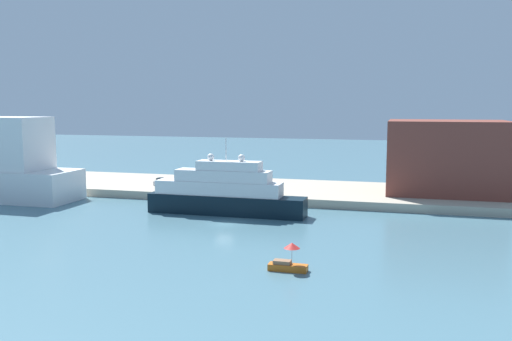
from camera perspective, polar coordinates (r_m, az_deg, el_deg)
The scene contains 8 objects.
ground at distance 80.35m, azimuth -3.34°, elevation -5.67°, with size 400.00×400.00×0.00m, color slate.
quay_dock at distance 106.56m, azimuth 1.55°, elevation -2.12°, with size 110.00×23.90×1.49m, color #ADA38E.
large_yacht at distance 87.11m, azimuth -3.38°, elevation -2.36°, with size 25.73×4.11×12.29m.
small_motorboat at distance 58.35m, azimuth 3.41°, elevation -9.47°, with size 4.17×1.70×3.08m.
harbor_building at distance 104.17m, azimuth 19.34°, elevation 1.35°, with size 20.51×15.13×13.17m, color brown.
parked_car at distance 110.02m, azimuth -9.64°, elevation -1.20°, with size 4.03×1.79×1.46m.
person_figure at distance 106.27m, azimuth -7.24°, elevation -1.33°, with size 0.36×0.36×1.80m.
mooring_bollard at distance 96.49m, azimuth 0.48°, elevation -2.37°, with size 0.45×0.45×0.84m, color black.
Camera 1 is at (25.57, -74.12, 17.56)m, focal length 38.10 mm.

